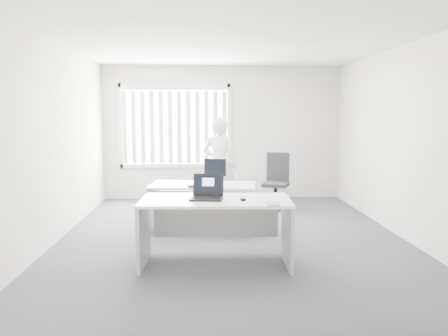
{
  "coord_description": "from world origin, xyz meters",
  "views": [
    {
      "loc": [
        -0.41,
        -6.27,
        1.82
      ],
      "look_at": [
        -0.1,
        0.15,
        1.01
      ],
      "focal_mm": 35.0,
      "sensor_mm": 36.0,
      "label": 1
    }
  ],
  "objects_px": {
    "desk_far": "(203,197)",
    "monitor": "(215,170)",
    "desk_near": "(216,217)",
    "person": "(220,166)",
    "laptop": "(206,188)",
    "office_chair": "(276,191)"
  },
  "relations": [
    {
      "from": "desk_far",
      "to": "monitor",
      "type": "height_order",
      "value": "monitor"
    },
    {
      "from": "desk_near",
      "to": "person",
      "type": "height_order",
      "value": "person"
    },
    {
      "from": "desk_far",
      "to": "laptop",
      "type": "height_order",
      "value": "laptop"
    },
    {
      "from": "laptop",
      "to": "monitor",
      "type": "distance_m",
      "value": 1.87
    },
    {
      "from": "laptop",
      "to": "monitor",
      "type": "xyz_separation_m",
      "value": [
        0.15,
        1.86,
        -0.04
      ]
    },
    {
      "from": "office_chair",
      "to": "person",
      "type": "xyz_separation_m",
      "value": [
        -1.11,
        -0.46,
        0.55
      ]
    },
    {
      "from": "desk_far",
      "to": "laptop",
      "type": "bearing_deg",
      "value": -81.01
    },
    {
      "from": "laptop",
      "to": "monitor",
      "type": "relative_size",
      "value": 1.01
    },
    {
      "from": "desk_near",
      "to": "laptop",
      "type": "xyz_separation_m",
      "value": [
        -0.11,
        -0.04,
        0.37
      ]
    },
    {
      "from": "desk_far",
      "to": "monitor",
      "type": "bearing_deg",
      "value": 61.94
    },
    {
      "from": "desk_near",
      "to": "monitor",
      "type": "distance_m",
      "value": 1.85
    },
    {
      "from": "person",
      "to": "monitor",
      "type": "height_order",
      "value": "person"
    },
    {
      "from": "desk_near",
      "to": "laptop",
      "type": "height_order",
      "value": "laptop"
    },
    {
      "from": "person",
      "to": "office_chair",
      "type": "bearing_deg",
      "value": -134.11
    },
    {
      "from": "desk_far",
      "to": "person",
      "type": "xyz_separation_m",
      "value": [
        0.3,
        1.15,
        0.35
      ]
    },
    {
      "from": "person",
      "to": "laptop",
      "type": "distance_m",
      "value": 2.75
    },
    {
      "from": "laptop",
      "to": "desk_near",
      "type": "bearing_deg",
      "value": 29.03
    },
    {
      "from": "desk_far",
      "to": "person",
      "type": "bearing_deg",
      "value": 82.68
    },
    {
      "from": "person",
      "to": "laptop",
      "type": "xyz_separation_m",
      "value": [
        -0.26,
        -2.74,
        0.07
      ]
    },
    {
      "from": "desk_near",
      "to": "monitor",
      "type": "height_order",
      "value": "monitor"
    },
    {
      "from": "desk_far",
      "to": "office_chair",
      "type": "xyz_separation_m",
      "value": [
        1.41,
        1.61,
        -0.2
      ]
    },
    {
      "from": "monitor",
      "to": "desk_near",
      "type": "bearing_deg",
      "value": -69.85
    }
  ]
}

